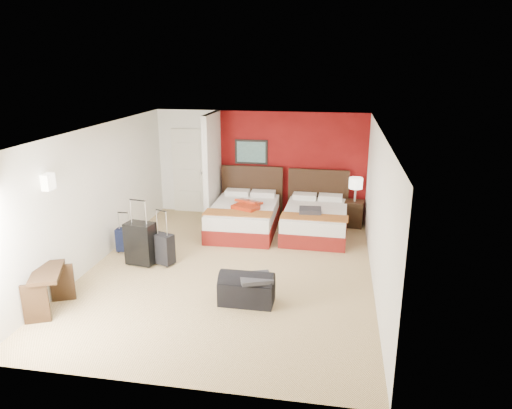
% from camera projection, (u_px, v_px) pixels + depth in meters
% --- Properties ---
extents(ground, '(6.50, 6.50, 0.00)m').
position_uv_depth(ground, '(230.00, 269.00, 8.51)').
color(ground, '#D0B580').
rests_on(ground, ground).
extents(room_walls, '(5.02, 6.52, 2.50)m').
position_uv_depth(room_walls, '(178.00, 180.00, 9.71)').
color(room_walls, white).
rests_on(room_walls, ground).
extents(red_accent_panel, '(3.50, 0.04, 2.50)m').
position_uv_depth(red_accent_panel, '(291.00, 165.00, 11.06)').
color(red_accent_panel, maroon).
rests_on(red_accent_panel, ground).
extents(partition_wall, '(0.12, 1.20, 2.50)m').
position_uv_depth(partition_wall, '(212.00, 168.00, 10.77)').
color(partition_wall, silver).
rests_on(partition_wall, ground).
extents(entry_door, '(0.82, 0.06, 2.05)m').
position_uv_depth(entry_door, '(189.00, 171.00, 11.51)').
color(entry_door, silver).
rests_on(entry_door, ground).
extents(bed_left, '(1.42, 2.01, 0.59)m').
position_uv_depth(bed_left, '(244.00, 218.00, 10.34)').
color(bed_left, silver).
rests_on(bed_left, ground).
extents(bed_right, '(1.38, 1.93, 0.57)m').
position_uv_depth(bed_right, '(315.00, 222.00, 10.14)').
color(bed_right, silver).
rests_on(bed_right, ground).
extents(red_suitcase_open, '(0.77, 0.88, 0.09)m').
position_uv_depth(red_suitcase_open, '(247.00, 205.00, 10.12)').
color(red_suitcase_open, '#A5280E').
rests_on(red_suitcase_open, bed_left).
extents(jacket_bundle, '(0.48, 0.39, 0.11)m').
position_uv_depth(jacket_bundle, '(310.00, 211.00, 9.77)').
color(jacket_bundle, '#37363B').
rests_on(jacket_bundle, bed_right).
extents(nightstand, '(0.47, 0.47, 0.58)m').
position_uv_depth(nightstand, '(354.00, 214.00, 10.66)').
color(nightstand, black).
rests_on(nightstand, ground).
extents(table_lamp, '(0.38, 0.38, 0.54)m').
position_uv_depth(table_lamp, '(355.00, 190.00, 10.50)').
color(table_lamp, white).
rests_on(table_lamp, nightstand).
extents(suitcase_black, '(0.56, 0.40, 0.77)m').
position_uv_depth(suitcase_black, '(141.00, 245.00, 8.61)').
color(suitcase_black, black).
rests_on(suitcase_black, ground).
extents(suitcase_charcoal, '(0.43, 0.35, 0.56)m').
position_uv_depth(suitcase_charcoal, '(163.00, 250.00, 8.64)').
color(suitcase_charcoal, black).
rests_on(suitcase_charcoal, ground).
extents(suitcase_navy, '(0.33, 0.21, 0.45)m').
position_uv_depth(suitcase_navy, '(125.00, 241.00, 9.22)').
color(suitcase_navy, black).
rests_on(suitcase_navy, ground).
extents(duffel_bag, '(0.84, 0.45, 0.42)m').
position_uv_depth(duffel_bag, '(247.00, 290.00, 7.27)').
color(duffel_bag, black).
rests_on(duffel_bag, ground).
extents(jacket_draped, '(0.59, 0.54, 0.06)m').
position_uv_depth(jacket_draped, '(256.00, 278.00, 7.13)').
color(jacket_draped, '#333237').
rests_on(jacket_draped, duffel_bag).
extents(desk, '(0.68, 0.89, 0.66)m').
position_uv_depth(desk, '(49.00, 291.00, 7.00)').
color(desk, black).
rests_on(desk, ground).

